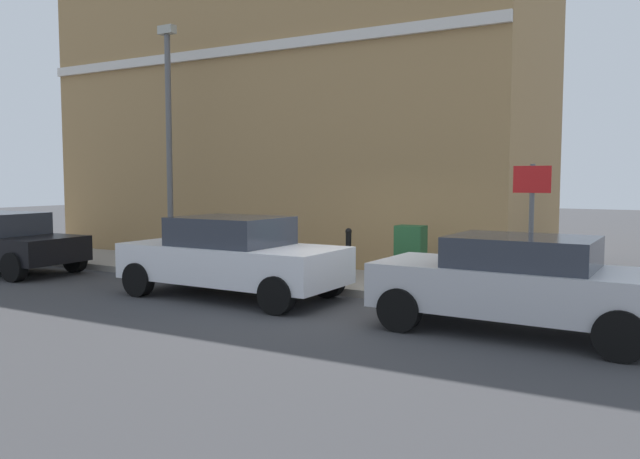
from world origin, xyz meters
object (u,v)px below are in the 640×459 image
object	(u,v)px
bollard_near_cabinet	(348,251)
street_sign	(531,212)
car_white	(232,256)
utility_cabinet	(410,257)
car_silver	(517,282)
bollard_far_kerb	(259,252)
car_black	(0,242)
lamppost	(169,134)

from	to	relation	value
bollard_near_cabinet	street_sign	xyz separation A→B (m)	(-0.97, -3.84, 0.96)
car_white	utility_cabinet	xyz separation A→B (m)	(2.18, -2.69, -0.09)
car_white	street_sign	world-z (taller)	street_sign
car_white	utility_cabinet	world-z (taller)	car_white
car_silver	utility_cabinet	xyz separation A→B (m)	(2.37, 2.54, -0.06)
car_white	utility_cabinet	size ratio (longest dim) A/B	3.71
bollard_near_cabinet	bollard_far_kerb	xyz separation A→B (m)	(-0.99, 1.57, 0.00)
car_black	street_sign	xyz separation A→B (m)	(1.51, -11.87, 0.94)
car_black	utility_cabinet	world-z (taller)	car_black
car_white	utility_cabinet	bearing A→B (deg)	-140.05
car_white	bollard_near_cabinet	bearing A→B (deg)	-118.30
bollard_near_cabinet	lamppost	xyz separation A→B (m)	(-0.04, 4.88, 2.60)
car_black	bollard_near_cabinet	size ratio (longest dim) A/B	4.20
car_black	utility_cabinet	size ratio (longest dim) A/B	3.79
utility_cabinet	street_sign	world-z (taller)	street_sign
bollard_near_cabinet	bollard_far_kerb	bearing A→B (deg)	122.15
car_black	utility_cabinet	xyz separation A→B (m)	(2.37, -9.44, -0.04)
car_silver	bollard_far_kerb	size ratio (longest dim) A/B	3.89
car_silver	bollard_near_cabinet	bearing A→B (deg)	-30.40
lamppost	utility_cabinet	bearing A→B (deg)	-90.57
car_white	lamppost	bearing A→B (deg)	-31.07
car_silver	utility_cabinet	distance (m)	3.48
car_white	street_sign	distance (m)	5.36
bollard_near_cabinet	lamppost	world-z (taller)	lamppost
bollard_far_kerb	utility_cabinet	bearing A→B (deg)	-73.42
car_black	bollard_near_cabinet	xyz separation A→B (m)	(2.47, -8.03, -0.02)
street_sign	car_silver	bearing A→B (deg)	-175.68
car_black	lamppost	bearing A→B (deg)	-143.75
car_silver	lamppost	bearing A→B (deg)	-13.80
car_white	bollard_near_cabinet	world-z (taller)	car_white
car_silver	car_white	size ratio (longest dim) A/B	0.95
car_white	bollard_near_cabinet	size ratio (longest dim) A/B	4.11
street_sign	lamppost	world-z (taller)	lamppost
car_black	bollard_near_cabinet	world-z (taller)	car_black
car_white	street_sign	size ratio (longest dim) A/B	1.86
utility_cabinet	bollard_near_cabinet	size ratio (longest dim) A/B	1.11
bollard_near_cabinet	bollard_far_kerb	size ratio (longest dim) A/B	1.00
car_black	bollard_far_kerb	bearing A→B (deg)	-168.56
car_silver	lamppost	world-z (taller)	lamppost
car_silver	bollard_near_cabinet	size ratio (longest dim) A/B	3.89
car_white	car_black	bearing A→B (deg)	2.42
lamppost	car_black	bearing A→B (deg)	127.74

